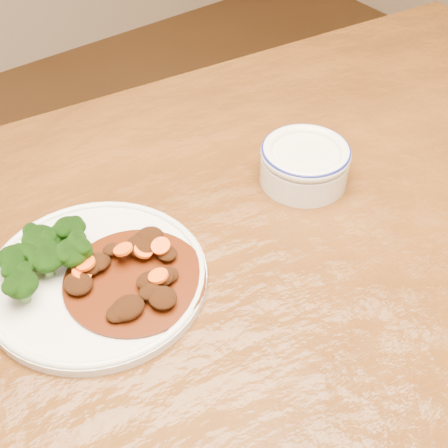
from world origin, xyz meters
TOP-DOWN VIEW (x-y plane):
  - dining_table at (0.00, 0.00)m, footprint 1.60×1.09m
  - dinner_plate at (-0.18, 0.08)m, footprint 0.27×0.27m
  - broccoli_florets at (-0.22, 0.12)m, footprint 0.12×0.09m
  - mince_stew at (-0.15, 0.05)m, footprint 0.17×0.17m
  - dip_bowl at (0.15, 0.07)m, footprint 0.13×0.13m

SIDE VIEW (x-z plane):
  - dining_table at x=0.00m, z-range 0.30..1.05m
  - dinner_plate at x=-0.18m, z-range 0.75..0.77m
  - mince_stew at x=-0.15m, z-range 0.76..0.79m
  - dip_bowl at x=0.15m, z-range 0.75..0.81m
  - broccoli_florets at x=-0.22m, z-range 0.77..0.81m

